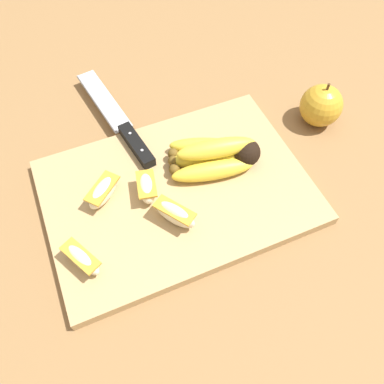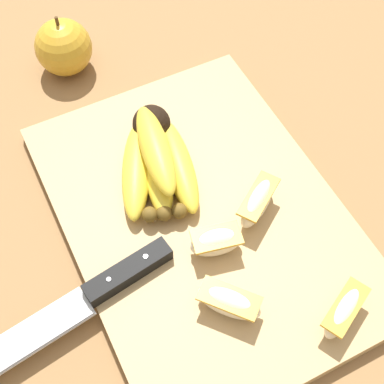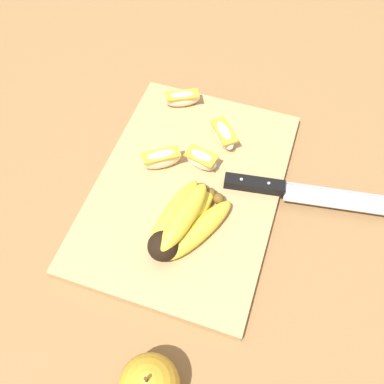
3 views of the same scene
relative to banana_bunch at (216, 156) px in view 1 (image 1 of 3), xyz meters
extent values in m
plane|color=olive|center=(-0.08, -0.02, -0.04)|extent=(6.00, 6.00, 0.00)
cube|color=tan|center=(-0.08, -0.02, -0.03)|extent=(0.42, 0.30, 0.02)
sphere|color=black|center=(0.05, -0.02, 0.00)|extent=(0.05, 0.05, 0.05)
ellipsoid|color=yellow|center=(0.00, 0.03, -0.01)|extent=(0.14, 0.09, 0.03)
sphere|color=brown|center=(-0.06, 0.04, -0.01)|extent=(0.02, 0.02, 0.02)
ellipsoid|color=yellow|center=(-0.01, 0.00, -0.01)|extent=(0.14, 0.07, 0.03)
sphere|color=brown|center=(-0.07, 0.02, -0.01)|extent=(0.02, 0.02, 0.02)
ellipsoid|color=yellow|center=(-0.02, -0.02, -0.01)|extent=(0.14, 0.06, 0.03)
sphere|color=brown|center=(-0.07, 0.01, -0.01)|extent=(0.02, 0.02, 0.02)
ellipsoid|color=yellow|center=(0.00, 0.00, 0.02)|extent=(0.13, 0.06, 0.03)
cylinder|color=white|center=(-0.02, 0.01, 0.01)|extent=(0.02, 0.02, 0.00)
cube|color=silver|center=(-0.13, 0.22, -0.02)|extent=(0.06, 0.18, 0.00)
cube|color=#99999E|center=(-0.15, 0.22, -0.02)|extent=(0.03, 0.17, 0.00)
cube|color=black|center=(-0.11, 0.08, -0.01)|extent=(0.04, 0.10, 0.02)
cylinder|color=#B2B2B7|center=(-0.11, 0.06, 0.00)|extent=(0.01, 0.01, 0.00)
cylinder|color=#B2B2B7|center=(-0.12, 0.11, 0.00)|extent=(0.01, 0.01, 0.00)
ellipsoid|color=#F4E5C1|center=(-0.19, 0.01, -0.01)|extent=(0.07, 0.06, 0.03)
cube|color=gold|center=(-0.19, 0.01, 0.00)|extent=(0.07, 0.06, 0.00)
ellipsoid|color=#F4E5C1|center=(-0.13, -0.01, -0.01)|extent=(0.04, 0.06, 0.03)
cube|color=gold|center=(-0.13, -0.01, 0.01)|extent=(0.04, 0.06, 0.00)
ellipsoid|color=#F4E5C1|center=(-0.10, -0.08, 0.00)|extent=(0.06, 0.07, 0.04)
cube|color=gold|center=(-0.10, -0.08, 0.01)|extent=(0.06, 0.07, 0.00)
ellipsoid|color=#F4E5C1|center=(-0.25, -0.09, -0.01)|extent=(0.05, 0.07, 0.03)
cube|color=gold|center=(-0.25, -0.09, 0.00)|extent=(0.05, 0.07, 0.00)
sphere|color=gold|center=(0.23, 0.03, 0.00)|extent=(0.08, 0.08, 0.08)
cylinder|color=#4C3319|center=(0.23, 0.03, 0.04)|extent=(0.00, 0.00, 0.01)
camera|label=1|loc=(-0.20, -0.36, 0.51)|focal=36.57mm
camera|label=2|loc=(-0.37, 0.14, 0.53)|focal=52.67mm
camera|label=3|loc=(0.28, 0.11, 0.57)|focal=39.44mm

